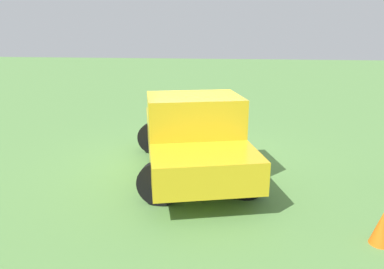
{
  "coord_description": "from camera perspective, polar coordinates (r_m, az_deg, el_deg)",
  "views": [
    {
      "loc": [
        1.13,
        -8.5,
        3.07
      ],
      "look_at": [
        0.03,
        -0.83,
        0.9
      ],
      "focal_mm": 33.32,
      "sensor_mm": 36.0,
      "label": 1
    }
  ],
  "objects": [
    {
      "name": "pickup_truck",
      "position": [
        7.91,
        0.12,
        0.18
      ],
      "size": [
        3.28,
        5.15,
        1.84
      ],
      "rotation": [
        0.0,
        0.0,
        1.85
      ],
      "color": "black",
      "rests_on": "ground_plane"
    },
    {
      "name": "ground_plane",
      "position": [
        9.11,
        0.59,
        -4.05
      ],
      "size": [
        80.0,
        80.0,
        0.0
      ],
      "primitive_type": "plane",
      "color": "#5B8C47"
    },
    {
      "name": "traffic_cone",
      "position": [
        6.23,
        28.13,
        -13.01
      ],
      "size": [
        0.32,
        0.32,
        0.55
      ],
      "primitive_type": "cone",
      "color": "orange",
      "rests_on": "ground_plane"
    }
  ]
}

